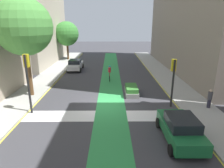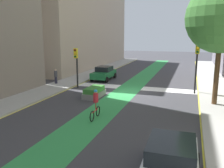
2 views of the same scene
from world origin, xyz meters
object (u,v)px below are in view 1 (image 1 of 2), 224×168
Objects in this scene: car_green_right_near at (180,128)px; pedestrian_sidewalk_right_a at (210,99)px; traffic_signal_near_left at (27,73)px; street_tree_far at (67,34)px; car_white_left_far at (75,65)px; median_planter at (131,91)px; cyclist_in_lane at (110,73)px; street_tree_near at (24,27)px; traffic_signal_near_right at (173,74)px.

car_green_right_near is 5.78m from pedestrian_sidewalk_right_a.
car_green_right_near is at bearing -20.95° from traffic_signal_near_left.
car_green_right_near is at bearing -65.64° from street_tree_far.
traffic_signal_near_left is 14.58m from car_white_left_far.
street_tree_far reaches higher than car_green_right_near.
traffic_signal_near_left reaches higher than pedestrian_sidewalk_right_a.
median_planter is at bearing 104.62° from car_green_right_near.
street_tree_near is at bearing -143.99° from cyclist_in_lane.
car_green_right_near is at bearing -75.38° from median_planter.
traffic_signal_near_left is 1.07× the size of car_white_left_far.
cyclist_in_lane is (5.06, -5.52, 0.17)m from car_white_left_far.
street_tree_near is at bearing -177.54° from median_planter.
street_tree_far is (-2.77, 8.29, 3.99)m from car_white_left_far.
car_white_left_far is 0.49× the size of street_tree_near.
cyclist_in_lane reaches higher than median_planter.
car_green_right_near is 13.40m from cyclist_in_lane.
street_tree_near reaches higher than car_white_left_far.
traffic_signal_near_right is 0.93× the size of car_green_right_near.
car_green_right_near is at bearing -32.81° from street_tree_near.
pedestrian_sidewalk_right_a is 0.18× the size of street_tree_near.
traffic_signal_near_left is (-11.10, -1.20, 0.39)m from traffic_signal_near_right.
cyclist_in_lane reaches higher than car_white_left_far.
median_planter is at bearing 137.66° from traffic_signal_near_right.
median_planter is at bearing 149.36° from pedestrian_sidewalk_right_a.
street_tree_far is at bearing 121.16° from traffic_signal_near_right.
car_white_left_far is 7.49m from cyclist_in_lane.
car_green_right_near is at bearing -100.65° from traffic_signal_near_right.
street_tree_far is (-12.97, 21.45, 2.03)m from traffic_signal_near_right.
street_tree_near reaches higher than median_planter.
cyclist_in_lane is 11.57m from pedestrian_sidewalk_right_a.
traffic_signal_near_right reaches higher than car_white_left_far.
car_white_left_far is (-10.20, 13.16, -1.96)m from traffic_signal_near_right.
cyclist_in_lane is at bearing 113.65° from median_planter.
pedestrian_sidewalk_right_a is 6.81m from median_planter.
car_green_right_near is 0.62× the size of street_tree_far.
car_white_left_far is at bearing 124.65° from median_planter.
traffic_signal_near_right reaches higher than median_planter.
pedestrian_sidewalk_right_a is at bearing -14.38° from traffic_signal_near_right.
median_planter is at bearing -61.95° from street_tree_far.
car_white_left_far is at bearing 116.87° from car_green_right_near.
traffic_signal_near_right is at bearing -56.03° from cyclist_in_lane.
traffic_signal_near_right is at bearing 6.19° from traffic_signal_near_left.
cyclist_in_lane is 1.21× the size of pedestrian_sidewalk_right_a.
street_tree_far is 21.66m from median_planter.
cyclist_in_lane reaches higher than pedestrian_sidewalk_right_a.
pedestrian_sidewalk_right_a is (13.05, -13.89, 0.12)m from car_white_left_far.
traffic_signal_near_left is 2.95× the size of pedestrian_sidewalk_right_a.
traffic_signal_near_right is 11.17m from traffic_signal_near_left.
traffic_signal_near_right is at bearing -52.21° from car_white_left_far.
cyclist_in_lane is at bearing 56.03° from traffic_signal_near_left.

